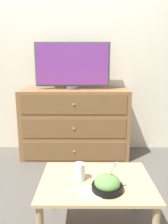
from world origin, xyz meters
TOP-DOWN VIEW (x-y plane):
  - ground_plane at (0.00, 0.00)m, footprint 12.00×12.00m
  - wall_back at (0.00, 0.03)m, footprint 12.00×0.05m
  - dresser at (0.08, -0.26)m, footprint 1.30×0.48m
  - tv at (0.06, -0.20)m, footprint 0.91×0.16m
  - coffee_table at (0.29, -1.57)m, footprint 0.75×0.54m
  - takeout_bowl at (0.35, -1.69)m, footprint 0.20×0.20m
  - drink_cup at (0.17, -1.57)m, footprint 0.07×0.07m
  - napkin at (0.24, -1.72)m, footprint 0.15×0.15m
  - knife at (0.13, -1.71)m, footprint 0.16×0.04m

SIDE VIEW (x-z plane):
  - ground_plane at x=0.00m, z-range 0.00..0.00m
  - coffee_table at x=0.29m, z-range 0.13..0.51m
  - napkin at x=0.24m, z-range 0.38..0.39m
  - knife at x=0.13m, z-range 0.38..0.39m
  - takeout_bowl at x=0.35m, z-range 0.32..0.52m
  - dresser at x=0.08m, z-range 0.00..0.84m
  - drink_cup at x=0.17m, z-range 0.37..0.49m
  - tv at x=0.06m, z-range 0.85..1.41m
  - wall_back at x=0.00m, z-range 0.00..2.60m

